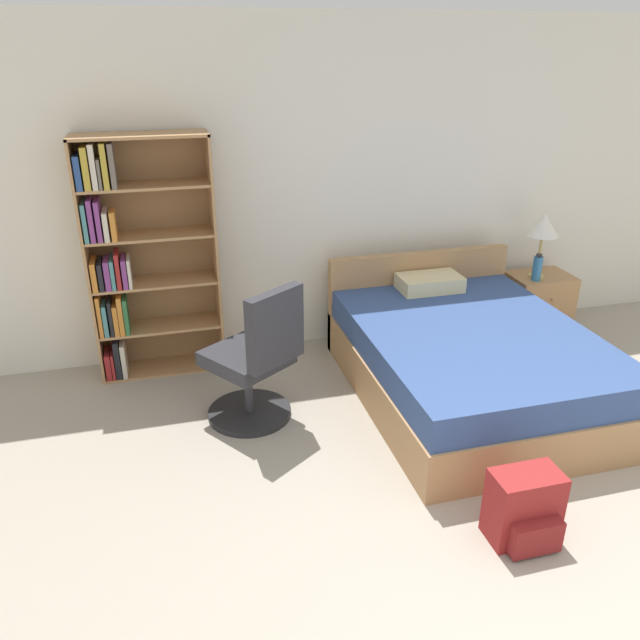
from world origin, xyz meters
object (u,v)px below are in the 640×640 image
object	(u,v)px
bookshelf	(135,258)
office_chair	(256,363)
water_bottle	(537,268)
nightstand	(537,302)
backpack_red	(525,509)
table_lamp	(544,227)
bed	(467,358)

from	to	relation	value
bookshelf	office_chair	world-z (taller)	bookshelf
water_bottle	nightstand	bearing A→B (deg)	39.18
water_bottle	backpack_red	xyz separation A→B (m)	(-1.41, -2.21, -0.43)
table_lamp	bookshelf	bearing A→B (deg)	177.79
bookshelf	bed	size ratio (longest dim) A/B	0.89
office_chair	water_bottle	size ratio (longest dim) A/B	4.25
bookshelf	table_lamp	xyz separation A→B (m)	(3.32, -0.13, 0.03)
bookshelf	office_chair	xyz separation A→B (m)	(0.72, -0.94, -0.49)
office_chair	table_lamp	xyz separation A→B (m)	(2.60, 0.81, 0.52)
bed	backpack_red	distance (m)	1.49
bed	nightstand	distance (m)	1.44
nightstand	water_bottle	distance (m)	0.40
nightstand	backpack_red	world-z (taller)	nightstand
backpack_red	table_lamp	bearing A→B (deg)	57.26
bed	nightstand	world-z (taller)	bed
bookshelf	water_bottle	xyz separation A→B (m)	(3.28, -0.19, -0.31)
bed	office_chair	distance (m)	1.54
nightstand	table_lamp	size ratio (longest dim) A/B	0.94
office_chair	nightstand	distance (m)	2.82
nightstand	backpack_red	distance (m)	2.77
office_chair	water_bottle	xyz separation A→B (m)	(2.56, 0.75, 0.18)
bed	table_lamp	distance (m)	1.52
office_chair	table_lamp	distance (m)	2.78
bookshelf	table_lamp	world-z (taller)	bookshelf
water_bottle	backpack_red	bearing A→B (deg)	-122.66
table_lamp	backpack_red	size ratio (longest dim) A/B	1.43
backpack_red	bed	bearing A→B (deg)	74.69
office_chair	nightstand	xyz separation A→B (m)	(2.68, 0.85, -0.19)
office_chair	backpack_red	distance (m)	1.87
bookshelf	backpack_red	bearing A→B (deg)	-52.16
bed	bookshelf	bearing A→B (deg)	156.78
bed	nightstand	bearing A→B (deg)	37.42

